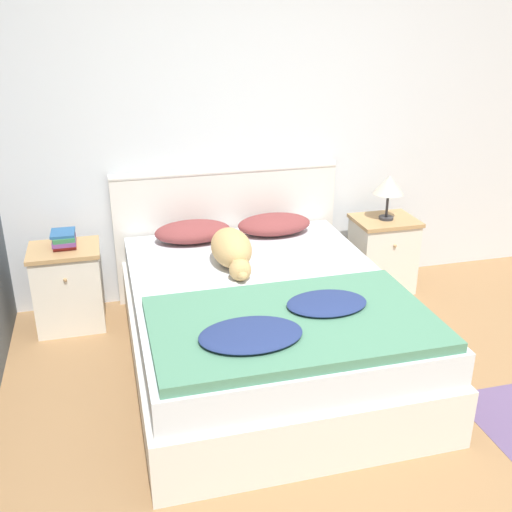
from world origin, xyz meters
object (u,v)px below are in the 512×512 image
object	(u,v)px
pillow_right	(274,224)
table_lamp	(389,186)
bed	(265,325)
book_stack	(64,239)
nightstand_left	(68,287)
dog	(232,250)
nightstand_right	(382,254)
pillow_left	(193,232)

from	to	relation	value
pillow_right	table_lamp	bearing A→B (deg)	-1.33
bed	book_stack	bearing A→B (deg)	144.46
nightstand_left	dog	world-z (taller)	dog
dog	table_lamp	xyz separation A→B (m)	(1.29, 0.47, 0.19)
dog	table_lamp	world-z (taller)	table_lamp
nightstand_right	pillow_left	xyz separation A→B (m)	(-1.46, 0.01, 0.32)
pillow_left	table_lamp	world-z (taller)	table_lamp
bed	pillow_right	bearing A→B (deg)	70.01
dog	nightstand_right	bearing A→B (deg)	20.22
bed	book_stack	distance (m)	1.47
bed	table_lamp	world-z (taller)	table_lamp
dog	table_lamp	size ratio (longest dim) A/B	1.83
pillow_left	nightstand_right	bearing A→B (deg)	-0.43
dog	book_stack	distance (m)	1.15
bed	book_stack	xyz separation A→B (m)	(-1.16, 0.83, 0.37)
nightstand_right	table_lamp	size ratio (longest dim) A/B	1.71
nightstand_right	pillow_right	distance (m)	0.93
nightstand_left	table_lamp	world-z (taller)	table_lamp
bed	nightstand_left	distance (m)	1.42
book_stack	nightstand_right	bearing A→B (deg)	-0.62
nightstand_right	pillow_right	bearing A→B (deg)	179.28
pillow_left	book_stack	xyz separation A→B (m)	(-0.86, 0.01, 0.02)
nightstand_right	table_lamp	distance (m)	0.55
pillow_right	book_stack	distance (m)	1.45
table_lamp	nightstand_left	bearing A→B (deg)	179.77
bed	pillow_right	size ratio (longest dim) A/B	3.84
book_stack	pillow_right	bearing A→B (deg)	-0.57
pillow_left	pillow_right	world-z (taller)	same
book_stack	dog	bearing A→B (deg)	-25.82
nightstand_right	pillow_right	size ratio (longest dim) A/B	1.08
bed	nightstand_right	world-z (taller)	nightstand_right
pillow_right	book_stack	xyz separation A→B (m)	(-1.45, 0.01, 0.02)
nightstand_left	nightstand_right	world-z (taller)	same
nightstand_left	dog	distance (m)	1.20
pillow_left	dog	distance (m)	0.52
bed	dog	xyz separation A→B (m)	(-0.12, 0.33, 0.38)
bed	pillow_left	size ratio (longest dim) A/B	3.84
bed	nightstand_right	bearing A→B (deg)	34.49
bed	book_stack	size ratio (longest dim) A/B	9.31
pillow_left	pillow_right	xyz separation A→B (m)	(0.59, 0.00, 0.00)
nightstand_left	pillow_right	xyz separation A→B (m)	(1.46, 0.01, 0.32)
nightstand_left	pillow_left	world-z (taller)	pillow_left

